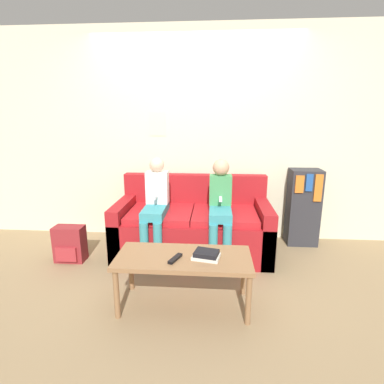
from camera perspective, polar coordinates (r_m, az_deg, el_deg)
name	(u,v)px	position (r m, az deg, el deg)	size (l,w,h in m)	color
ground_plane	(189,274)	(3.14, -0.57, -15.30)	(10.00, 10.00, 0.00)	#937A56
wall_back	(196,137)	(3.80, 0.75, 10.45)	(8.00, 0.06, 2.60)	beige
couch	(193,227)	(3.50, 0.17, -6.71)	(1.74, 0.85, 0.86)	maroon
coffee_table	(184,262)	(2.50, -1.54, -13.12)	(1.09, 0.49, 0.45)	#8E6642
person_left	(155,204)	(3.26, -6.98, -2.32)	(0.24, 0.58, 1.12)	teal
person_right	(220,205)	(3.20, 5.43, -2.51)	(0.24, 0.58, 1.10)	teal
tv_remote	(175,259)	(2.42, -3.22, -12.54)	(0.10, 0.17, 0.02)	black
book_stack	(206,255)	(2.44, 2.74, -11.87)	(0.24, 0.19, 0.06)	silver
bookshelf	(303,207)	(3.91, 20.41, -2.68)	(0.36, 0.29, 0.94)	#2D2D33
backpack	(70,244)	(3.57, -22.26, -9.18)	(0.32, 0.20, 0.40)	maroon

